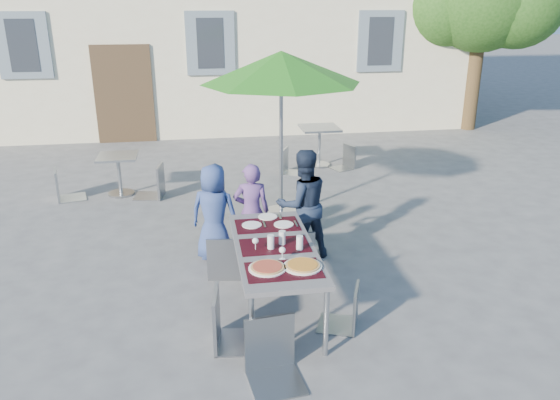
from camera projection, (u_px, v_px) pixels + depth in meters
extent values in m
plane|color=#4C4D4F|center=(246.00, 294.00, 6.14)|extent=(90.00, 90.00, 0.00)
cube|color=#42311F|center=(124.00, 95.00, 12.38)|extent=(1.30, 0.06, 2.20)
cube|color=slate|center=(23.00, 46.00, 11.70)|extent=(1.10, 0.06, 1.40)
cube|color=#262B33|center=(23.00, 46.00, 11.68)|extent=(0.60, 0.04, 1.10)
cube|color=slate|center=(210.00, 43.00, 12.30)|extent=(1.10, 0.06, 1.40)
cube|color=#262B33|center=(210.00, 43.00, 12.28)|extent=(0.60, 0.04, 1.10)
cube|color=slate|center=(380.00, 41.00, 12.90)|extent=(1.10, 0.06, 1.40)
cube|color=#262B33|center=(380.00, 41.00, 12.88)|extent=(0.60, 0.04, 1.10)
cylinder|color=#48361F|center=(474.00, 73.00, 13.58)|extent=(0.36, 0.36, 2.80)
sphere|color=#1A4512|center=(445.00, 5.00, 13.19)|extent=(2.00, 2.00, 2.00)
sphere|color=#1A4512|center=(519.00, 1.00, 12.73)|extent=(2.20, 2.20, 2.20)
cube|color=#424146|center=(275.00, 248.00, 5.59)|extent=(0.80, 1.85, 0.05)
cylinder|color=#93989E|center=(252.00, 329.00, 4.87)|extent=(0.05, 0.05, 0.70)
cylinder|color=#93989E|center=(326.00, 323.00, 4.97)|extent=(0.05, 0.05, 0.70)
cylinder|color=#93989E|center=(236.00, 248.00, 6.47)|extent=(0.05, 0.05, 0.70)
cylinder|color=#93989E|center=(292.00, 244.00, 6.57)|extent=(0.05, 0.05, 0.70)
cube|color=black|center=(284.00, 270.00, 5.07)|extent=(0.70, 0.42, 0.01)
cube|color=black|center=(275.00, 245.00, 5.58)|extent=(0.70, 0.42, 0.01)
cube|color=black|center=(267.00, 225.00, 6.09)|extent=(0.70, 0.42, 0.01)
cylinder|color=white|center=(267.00, 268.00, 5.09)|extent=(0.36, 0.36, 0.01)
cylinder|color=tan|center=(267.00, 267.00, 5.08)|extent=(0.32, 0.32, 0.01)
cylinder|color=maroon|center=(267.00, 266.00, 5.08)|extent=(0.28, 0.28, 0.01)
cylinder|color=white|center=(303.00, 266.00, 5.13)|extent=(0.37, 0.37, 0.01)
cylinder|color=tan|center=(303.00, 265.00, 5.12)|extent=(0.33, 0.33, 0.01)
cylinder|color=#A03C0B|center=(303.00, 264.00, 5.12)|extent=(0.28, 0.28, 0.01)
cylinder|color=silver|center=(271.00, 242.00, 5.48)|extent=(0.07, 0.07, 0.15)
cylinder|color=silver|center=(282.00, 238.00, 5.58)|extent=(0.07, 0.07, 0.15)
cylinder|color=silver|center=(300.00, 243.00, 5.47)|extent=(0.07, 0.07, 0.15)
cylinder|color=silver|center=(256.00, 250.00, 5.49)|extent=(0.06, 0.06, 0.00)
cylinder|color=silver|center=(255.00, 246.00, 5.47)|extent=(0.01, 0.01, 0.08)
sphere|color=silver|center=(255.00, 241.00, 5.45)|extent=(0.06, 0.06, 0.06)
cylinder|color=silver|center=(282.00, 259.00, 5.29)|extent=(0.06, 0.06, 0.00)
cylinder|color=silver|center=(282.00, 256.00, 5.28)|extent=(0.01, 0.01, 0.08)
sphere|color=silver|center=(282.00, 250.00, 5.25)|extent=(0.06, 0.06, 0.06)
cylinder|color=white|center=(252.00, 225.00, 6.07)|extent=(0.22, 0.22, 0.01)
cube|color=#939599|center=(264.00, 224.00, 6.09)|extent=(0.02, 0.18, 0.00)
cylinder|color=white|center=(284.00, 224.00, 6.09)|extent=(0.22, 0.22, 0.01)
cube|color=#939599|center=(296.00, 224.00, 6.11)|extent=(0.02, 0.18, 0.00)
cylinder|color=white|center=(268.00, 217.00, 6.30)|extent=(0.22, 0.22, 0.01)
cube|color=#939599|center=(280.00, 216.00, 6.32)|extent=(0.02, 0.18, 0.00)
imported|color=navy|center=(214.00, 213.00, 6.79)|extent=(0.71, 0.58, 1.25)
imported|color=#5A3B79|center=(252.00, 212.00, 6.83)|extent=(0.48, 0.33, 1.25)
imported|color=#192438|center=(303.00, 204.00, 6.83)|extent=(0.74, 0.50, 1.42)
cube|color=gray|center=(227.00, 236.00, 6.48)|extent=(0.51, 0.51, 0.03)
cube|color=gray|center=(225.00, 222.00, 6.19)|extent=(0.45, 0.10, 0.53)
cylinder|color=gray|center=(245.00, 248.00, 6.74)|extent=(0.02, 0.02, 0.47)
cylinder|color=gray|center=(214.00, 248.00, 6.74)|extent=(0.02, 0.02, 0.47)
cylinder|color=gray|center=(243.00, 262.00, 6.39)|extent=(0.02, 0.02, 0.47)
cylinder|color=gray|center=(210.00, 262.00, 6.38)|extent=(0.02, 0.02, 0.47)
cube|color=gray|center=(250.00, 225.00, 6.79)|extent=(0.47, 0.47, 0.03)
cube|color=gray|center=(253.00, 211.00, 6.50)|extent=(0.45, 0.06, 0.53)
cylinder|color=gray|center=(263.00, 236.00, 7.09)|extent=(0.02, 0.02, 0.47)
cylinder|color=gray|center=(233.00, 238.00, 7.01)|extent=(0.02, 0.02, 0.47)
cylinder|color=gray|center=(269.00, 248.00, 6.74)|extent=(0.02, 0.02, 0.47)
cylinder|color=gray|center=(238.00, 251.00, 6.66)|extent=(0.02, 0.02, 0.47)
cube|color=#91989C|center=(297.00, 231.00, 6.81)|extent=(0.39, 0.39, 0.03)
cube|color=#91989C|center=(300.00, 219.00, 6.56)|extent=(0.38, 0.04, 0.45)
cylinder|color=#91989C|center=(306.00, 240.00, 7.06)|extent=(0.02, 0.02, 0.40)
cylinder|color=#91989C|center=(281.00, 242.00, 7.00)|extent=(0.02, 0.02, 0.40)
cylinder|color=#91989C|center=(312.00, 250.00, 6.76)|extent=(0.02, 0.02, 0.40)
cylinder|color=#91989C|center=(287.00, 252.00, 6.70)|extent=(0.02, 0.02, 0.40)
cube|color=gray|center=(239.00, 298.00, 5.09)|extent=(0.52, 0.52, 0.03)
cube|color=gray|center=(214.00, 272.00, 4.99)|extent=(0.09, 0.46, 0.55)
cylinder|color=gray|center=(261.00, 333.00, 5.00)|extent=(0.02, 0.02, 0.49)
cylinder|color=gray|center=(261.00, 310.00, 5.37)|extent=(0.02, 0.02, 0.49)
cylinder|color=gray|center=(217.00, 334.00, 4.99)|extent=(0.02, 0.02, 0.49)
cylinder|color=gray|center=(220.00, 311.00, 5.36)|extent=(0.02, 0.02, 0.49)
cube|color=gray|center=(338.00, 290.00, 5.41)|extent=(0.49, 0.49, 0.03)
cube|color=gray|center=(358.00, 272.00, 5.30)|extent=(0.17, 0.36, 0.45)
cylinder|color=gray|center=(324.00, 299.00, 5.67)|extent=(0.02, 0.02, 0.40)
cylinder|color=gray|center=(319.00, 315.00, 5.37)|extent=(0.02, 0.02, 0.40)
cylinder|color=gray|center=(355.00, 302.00, 5.60)|extent=(0.02, 0.02, 0.40)
cylinder|color=gray|center=(352.00, 319.00, 5.30)|extent=(0.02, 0.02, 0.40)
cube|color=gray|center=(276.00, 336.00, 4.54)|extent=(0.50, 0.50, 0.03)
cube|color=gray|center=(269.00, 295.00, 4.65)|extent=(0.45, 0.09, 0.54)
cylinder|color=gray|center=(259.00, 379.00, 4.40)|extent=(0.02, 0.02, 0.47)
cylinder|color=gray|center=(305.00, 370.00, 4.50)|extent=(0.02, 0.02, 0.47)
cylinder|color=gray|center=(249.00, 351.00, 4.75)|extent=(0.02, 0.02, 0.47)
cylinder|color=gray|center=(291.00, 344.00, 4.86)|extent=(0.02, 0.02, 0.47)
cylinder|color=#939599|center=(281.00, 213.00, 8.34)|extent=(0.50, 0.50, 0.10)
cylinder|color=#93989E|center=(281.00, 144.00, 7.96)|extent=(0.06, 0.06, 2.29)
cone|color=#216E18|center=(281.00, 67.00, 7.59)|extent=(2.30, 2.30, 0.45)
cylinder|color=#939599|center=(121.00, 193.00, 9.29)|extent=(0.44, 0.44, 0.04)
cylinder|color=#93989E|center=(120.00, 176.00, 9.19)|extent=(0.06, 0.06, 0.64)
cube|color=#93989E|center=(117.00, 156.00, 9.07)|extent=(0.64, 0.64, 0.04)
cube|color=#92999D|center=(69.00, 172.00, 8.96)|extent=(0.52, 0.52, 0.03)
cube|color=#92999D|center=(53.00, 158.00, 8.80)|extent=(0.12, 0.43, 0.52)
cylinder|color=#92999D|center=(83.00, 187.00, 8.94)|extent=(0.02, 0.02, 0.45)
cylinder|color=#92999D|center=(82.00, 181.00, 9.27)|extent=(0.02, 0.02, 0.45)
cylinder|color=#92999D|center=(59.00, 190.00, 8.81)|extent=(0.02, 0.02, 0.45)
cylinder|color=#92999D|center=(59.00, 183.00, 9.14)|extent=(0.02, 0.02, 0.45)
cube|color=gray|center=(147.00, 168.00, 9.03)|extent=(0.53, 0.53, 0.03)
cube|color=gray|center=(159.00, 152.00, 8.93)|extent=(0.11, 0.46, 0.55)
cylinder|color=gray|center=(139.00, 179.00, 9.30)|extent=(0.02, 0.02, 0.49)
cylinder|color=gray|center=(133.00, 187.00, 8.92)|extent=(0.02, 0.02, 0.49)
cylinder|color=gray|center=(162.00, 179.00, 9.30)|extent=(0.02, 0.02, 0.49)
cylinder|color=gray|center=(157.00, 187.00, 8.93)|extent=(0.02, 0.02, 0.49)
cylinder|color=#939599|center=(319.00, 165.00, 10.91)|extent=(0.44, 0.44, 0.04)
cylinder|color=#93989E|center=(319.00, 148.00, 10.79)|extent=(0.06, 0.06, 0.74)
cube|color=#93989E|center=(320.00, 128.00, 10.65)|extent=(0.74, 0.74, 0.04)
cube|color=#92999D|center=(295.00, 152.00, 10.29)|extent=(0.53, 0.53, 0.03)
cube|color=#92999D|center=(285.00, 139.00, 10.25)|extent=(0.19, 0.38, 0.48)
cylinder|color=#92999D|center=(302.00, 166.00, 10.16)|extent=(0.02, 0.02, 0.42)
cylinder|color=#92999D|center=(306.00, 161.00, 10.48)|extent=(0.02, 0.02, 0.42)
cylinder|color=#92999D|center=(284.00, 165.00, 10.25)|extent=(0.02, 0.02, 0.42)
cylinder|color=#92999D|center=(288.00, 160.00, 10.56)|extent=(0.02, 0.02, 0.42)
cube|color=gray|center=(342.00, 149.00, 10.58)|extent=(0.50, 0.50, 0.03)
cube|color=gray|center=(350.00, 136.00, 10.59)|extent=(0.17, 0.36, 0.45)
cylinder|color=gray|center=(330.00, 158.00, 10.70)|extent=(0.02, 0.02, 0.40)
cylinder|color=gray|center=(340.00, 162.00, 10.44)|extent=(0.02, 0.02, 0.40)
cylinder|color=gray|center=(343.00, 156.00, 10.86)|extent=(0.02, 0.02, 0.40)
cylinder|color=gray|center=(354.00, 160.00, 10.60)|extent=(0.02, 0.02, 0.40)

